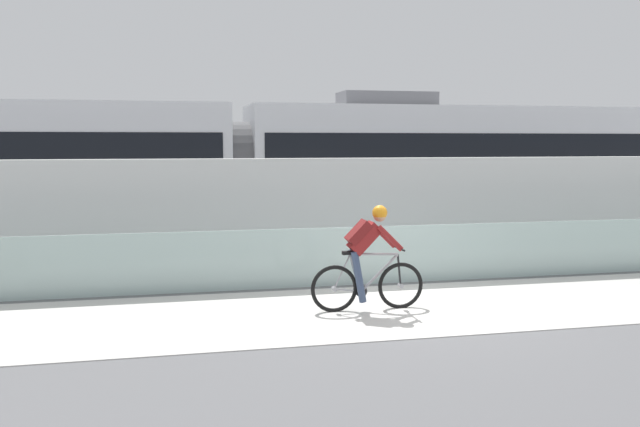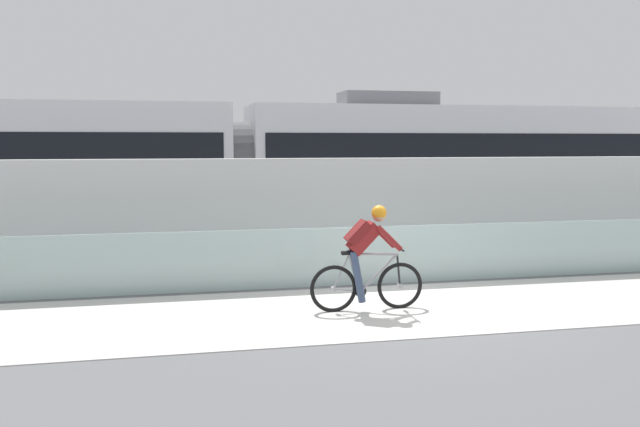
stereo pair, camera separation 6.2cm
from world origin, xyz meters
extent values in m
plane|color=slate|center=(0.00, 0.00, 0.00)|extent=(200.00, 200.00, 0.00)
cube|color=silver|center=(0.00, 0.00, 0.01)|extent=(32.00, 3.20, 0.01)
cube|color=#ADC6C1|center=(0.00, 1.85, 0.52)|extent=(32.00, 0.05, 1.05)
cube|color=silver|center=(0.00, 3.65, 1.12)|extent=(32.00, 0.36, 2.23)
cube|color=#595654|center=(0.00, 6.13, 0.00)|extent=(32.00, 0.08, 0.01)
cube|color=#595654|center=(0.00, 7.57, 0.00)|extent=(32.00, 0.08, 0.01)
cube|color=#232326|center=(-4.20, 6.85, 0.36)|extent=(1.40, 1.88, 0.20)
cylinder|color=black|center=(-4.20, 6.13, 0.30)|extent=(0.60, 0.10, 0.60)
cylinder|color=black|center=(-4.20, 7.57, 0.30)|extent=(0.60, 0.10, 0.60)
cube|color=silver|center=(3.78, 6.85, 1.90)|extent=(11.00, 2.50, 3.10)
cube|color=black|center=(3.78, 6.85, 2.25)|extent=(10.56, 2.54, 1.04)
cube|color=#19599E|center=(3.78, 6.85, 0.53)|extent=(10.78, 2.53, 0.28)
cube|color=slate|center=(1.80, 6.85, 3.63)|extent=(2.40, 1.10, 0.36)
cube|color=#232326|center=(0.26, 6.85, 0.36)|extent=(1.40, 1.88, 0.20)
cylinder|color=black|center=(0.26, 6.13, 0.30)|extent=(0.60, 0.10, 0.60)
cylinder|color=black|center=(0.26, 7.57, 0.30)|extent=(0.60, 0.10, 0.60)
cube|color=#232326|center=(7.30, 6.85, 0.36)|extent=(1.40, 1.88, 0.20)
cylinder|color=black|center=(7.30, 6.13, 0.30)|extent=(0.60, 0.10, 0.60)
cylinder|color=black|center=(7.30, 7.57, 0.30)|extent=(0.60, 0.10, 0.60)
cylinder|color=#59595B|center=(-1.97, 6.85, 1.90)|extent=(0.60, 2.30, 2.30)
torus|color=black|center=(-0.21, 0.00, 0.36)|extent=(0.72, 0.06, 0.72)
cylinder|color=#99999E|center=(-0.21, 0.00, 0.36)|extent=(0.07, 0.10, 0.07)
torus|color=black|center=(-1.26, 0.00, 0.36)|extent=(0.72, 0.06, 0.72)
cylinder|color=#99999E|center=(-1.26, 0.00, 0.36)|extent=(0.07, 0.10, 0.07)
cylinder|color=#99999E|center=(-0.54, 0.00, 0.57)|extent=(0.60, 0.04, 0.58)
cylinder|color=#99999E|center=(-0.92, 0.00, 0.59)|extent=(0.22, 0.04, 0.59)
cylinder|color=#99999E|center=(-0.63, 0.00, 0.86)|extent=(0.76, 0.04, 0.07)
cylinder|color=#99999E|center=(-1.04, 0.00, 0.33)|extent=(0.43, 0.03, 0.09)
cylinder|color=#99999E|center=(-1.13, 0.00, 0.62)|extent=(0.27, 0.02, 0.53)
cylinder|color=black|center=(-0.23, 0.00, 0.60)|extent=(0.08, 0.03, 0.49)
cube|color=black|center=(-1.01, 0.00, 0.90)|extent=(0.24, 0.10, 0.05)
cylinder|color=black|center=(-0.26, 0.00, 0.95)|extent=(0.03, 0.58, 0.03)
cylinder|color=#262628|center=(-0.83, 0.00, 0.30)|extent=(0.18, 0.02, 0.18)
cube|color=maroon|center=(-0.79, 0.00, 1.11)|extent=(0.50, 0.28, 0.51)
cube|color=maroon|center=(-0.88, 0.00, 1.21)|extent=(0.38, 0.30, 0.38)
sphere|color=tan|center=(-0.55, 0.00, 1.46)|extent=(0.20, 0.20, 0.20)
sphere|color=orange|center=(-0.55, 0.00, 1.49)|extent=(0.23, 0.23, 0.23)
cylinder|color=maroon|center=(-0.43, -0.16, 1.12)|extent=(0.41, 0.08, 0.41)
cylinder|color=maroon|center=(-0.43, 0.16, 1.12)|extent=(0.41, 0.08, 0.41)
cylinder|color=#384766|center=(-0.90, -0.09, 0.55)|extent=(0.25, 0.11, 0.79)
cylinder|color=#384766|center=(-0.90, 0.09, 0.69)|extent=(0.25, 0.11, 0.52)
camera|label=1|loc=(-3.65, -9.67, 2.55)|focal=37.90mm
camera|label=2|loc=(-3.59, -9.68, 2.55)|focal=37.90mm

